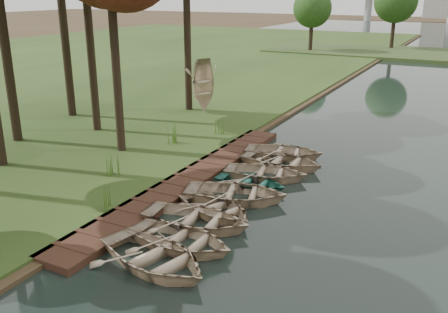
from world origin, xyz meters
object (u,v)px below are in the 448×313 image
at_px(rowboat_2, 196,216).
at_px(rowboat_0, 154,254).
at_px(boardwalk, 190,180).
at_px(stored_rowboat, 204,106).
at_px(rowboat_1, 180,237).

bearing_deg(rowboat_2, rowboat_0, 178.96).
xyz_separation_m(boardwalk, rowboat_0, (2.65, -6.39, 0.31)).
distance_m(rowboat_0, rowboat_2, 2.84).
xyz_separation_m(rowboat_0, stored_rowboat, (-8.02, 17.03, 0.20)).
bearing_deg(rowboat_0, rowboat_2, 19.65).
distance_m(rowboat_0, stored_rowboat, 18.82).
relative_size(boardwalk, rowboat_0, 4.01).
relative_size(rowboat_0, rowboat_1, 1.10).
bearing_deg(stored_rowboat, rowboat_1, -129.36).
xyz_separation_m(boardwalk, rowboat_1, (2.73, -5.06, 0.28)).
height_order(rowboat_1, stored_rowboat, stored_rowboat).
bearing_deg(boardwalk, stored_rowboat, 116.78).
relative_size(boardwalk, stored_rowboat, 4.63).
bearing_deg(rowboat_1, boardwalk, 29.87).
bearing_deg(rowboat_2, boardwalk, 28.65).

